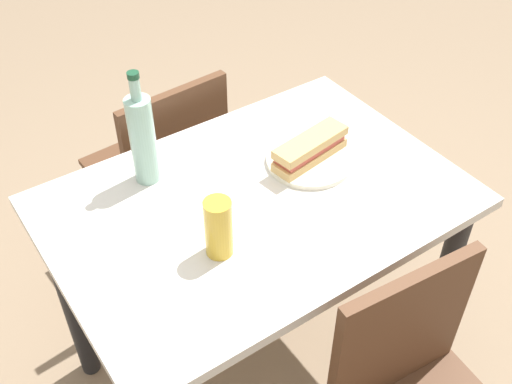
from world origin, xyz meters
TOP-DOWN VIEW (x-y plane):
  - ground_plane at (0.00, 0.00)m, footprint 8.00×8.00m
  - dining_table at (0.00, 0.00)m, footprint 1.06×0.73m
  - chair_far at (0.01, 0.56)m, footprint 0.43×0.43m
  - plate_near at (0.20, 0.04)m, footprint 0.24×0.24m
  - baguette_sandwich_near at (0.20, 0.04)m, footprint 0.24×0.11m
  - knife_near at (0.18, 0.09)m, footprint 0.18×0.05m
  - water_bottle at (-0.19, 0.23)m, footprint 0.07×0.07m
  - beer_glass at (-0.18, -0.11)m, footprint 0.07×0.07m

SIDE VIEW (x-z plane):
  - ground_plane at x=0.00m, z-range 0.00..0.00m
  - chair_far at x=0.01m, z-range 0.06..0.90m
  - dining_table at x=0.00m, z-range 0.25..1.01m
  - plate_near at x=0.20m, z-range 0.77..0.78m
  - knife_near at x=0.18m, z-range 0.78..0.79m
  - baguette_sandwich_near at x=0.20m, z-range 0.78..0.85m
  - beer_glass at x=-0.18m, z-range 0.77..0.92m
  - water_bottle at x=-0.19m, z-range 0.74..1.06m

